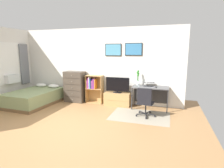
# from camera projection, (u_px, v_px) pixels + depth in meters

# --- Properties ---
(ground_plane) EXTENTS (7.20, 7.20, 0.00)m
(ground_plane) POSITION_uv_depth(u_px,v_px,m) (64.00, 126.00, 4.68)
(ground_plane) COLOR #A87A4C
(wall_back_with_posters) EXTENTS (6.12, 0.09, 2.70)m
(wall_back_with_posters) POSITION_uv_depth(u_px,v_px,m) (98.00, 66.00, 6.72)
(wall_back_with_posters) COLOR silver
(wall_back_with_posters) RESTS_ON ground_plane
(area_rug) EXTENTS (1.70, 1.20, 0.01)m
(area_rug) POSITION_uv_depth(u_px,v_px,m) (140.00, 116.00, 5.38)
(area_rug) COLOR #9E937F
(area_rug) RESTS_ON ground_plane
(bed) EXTENTS (1.41, 1.99, 0.63)m
(bed) POSITION_uv_depth(u_px,v_px,m) (35.00, 97.00, 6.55)
(bed) COLOR brown
(bed) RESTS_ON ground_plane
(dresser) EXTENTS (0.75, 0.46, 1.14)m
(dresser) POSITION_uv_depth(u_px,v_px,m) (75.00, 87.00, 6.85)
(dresser) COLOR #4C4238
(dresser) RESTS_ON ground_plane
(bookshelf) EXTENTS (0.62, 0.30, 1.02)m
(bookshelf) POSITION_uv_depth(u_px,v_px,m) (93.00, 87.00, 6.69)
(bookshelf) COLOR tan
(bookshelf) RESTS_ON ground_plane
(tv_stand) EXTENTS (0.92, 0.41, 0.45)m
(tv_stand) POSITION_uv_depth(u_px,v_px,m) (118.00, 99.00, 6.44)
(tv_stand) COLOR tan
(tv_stand) RESTS_ON ground_plane
(television) EXTENTS (0.83, 0.16, 0.54)m
(television) POSITION_uv_depth(u_px,v_px,m) (117.00, 85.00, 6.33)
(television) COLOR black
(television) RESTS_ON tv_stand
(desk) EXTENTS (1.17, 0.58, 0.74)m
(desk) POSITION_uv_depth(u_px,v_px,m) (150.00, 91.00, 6.03)
(desk) COLOR #4C4C4F
(desk) RESTS_ON ground_plane
(office_chair) EXTENTS (0.57, 0.58, 0.86)m
(office_chair) POSITION_uv_depth(u_px,v_px,m) (145.00, 102.00, 5.24)
(office_chair) COLOR #232326
(office_chair) RESTS_ON ground_plane
(laptop) EXTENTS (0.38, 0.41, 0.16)m
(laptop) POSITION_uv_depth(u_px,v_px,m) (149.00, 84.00, 6.01)
(laptop) COLOR #B7B7BC
(laptop) RESTS_ON desk
(computer_mouse) EXTENTS (0.06, 0.10, 0.03)m
(computer_mouse) POSITION_uv_depth(u_px,v_px,m) (156.00, 87.00, 5.81)
(computer_mouse) COLOR #262628
(computer_mouse) RESTS_ON desk
(bamboo_vase) EXTENTS (0.10, 0.10, 0.51)m
(bamboo_vase) POSITION_uv_depth(u_px,v_px,m) (138.00, 77.00, 6.16)
(bamboo_vase) COLOR silver
(bamboo_vase) RESTS_ON desk
(wine_glass) EXTENTS (0.07, 0.07, 0.18)m
(wine_glass) POSITION_uv_depth(u_px,v_px,m) (139.00, 82.00, 5.98)
(wine_glass) COLOR silver
(wine_glass) RESTS_ON desk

